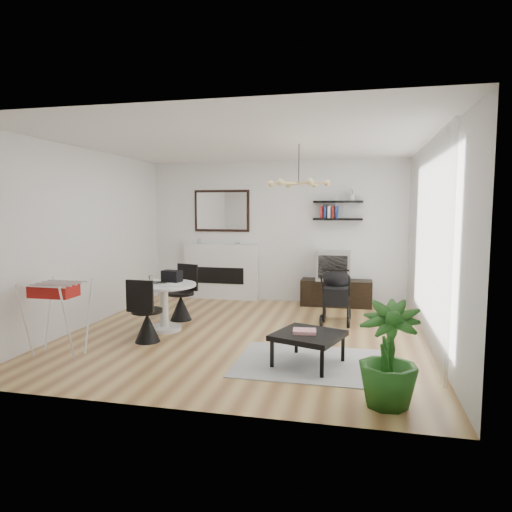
% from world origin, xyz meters
% --- Properties ---
extents(floor, '(5.00, 5.00, 0.00)m').
position_xyz_m(floor, '(0.00, 0.00, 0.00)').
color(floor, olive).
rests_on(floor, ground).
extents(ceiling, '(5.00, 5.00, 0.00)m').
position_xyz_m(ceiling, '(0.00, 0.00, 2.70)').
color(ceiling, white).
rests_on(ceiling, wall_back).
extents(wall_back, '(5.00, 0.00, 5.00)m').
position_xyz_m(wall_back, '(0.00, 2.50, 1.35)').
color(wall_back, white).
rests_on(wall_back, floor).
extents(wall_left, '(0.00, 5.00, 5.00)m').
position_xyz_m(wall_left, '(-2.50, 0.00, 1.35)').
color(wall_left, white).
rests_on(wall_left, floor).
extents(wall_right, '(0.00, 5.00, 5.00)m').
position_xyz_m(wall_right, '(2.50, 0.00, 1.35)').
color(wall_right, white).
rests_on(wall_right, floor).
extents(sheer_curtain, '(0.04, 3.60, 2.60)m').
position_xyz_m(sheer_curtain, '(2.40, 0.20, 1.35)').
color(sheer_curtain, white).
rests_on(sheer_curtain, wall_right).
extents(fireplace, '(1.50, 0.17, 2.16)m').
position_xyz_m(fireplace, '(-1.10, 2.42, 0.69)').
color(fireplace, white).
rests_on(fireplace, floor).
extents(shelf_lower, '(0.90, 0.25, 0.04)m').
position_xyz_m(shelf_lower, '(1.17, 2.37, 1.60)').
color(shelf_lower, black).
rests_on(shelf_lower, wall_back).
extents(shelf_upper, '(0.90, 0.25, 0.04)m').
position_xyz_m(shelf_upper, '(1.17, 2.37, 1.92)').
color(shelf_upper, black).
rests_on(shelf_upper, wall_back).
extents(pendant_lamp, '(0.90, 0.90, 0.10)m').
position_xyz_m(pendant_lamp, '(0.70, 0.30, 2.15)').
color(pendant_lamp, tan).
rests_on(pendant_lamp, ceiling).
extents(tv_console, '(1.29, 0.45, 0.48)m').
position_xyz_m(tv_console, '(1.17, 2.26, 0.24)').
color(tv_console, black).
rests_on(tv_console, floor).
extents(crt_tv, '(0.61, 0.53, 0.53)m').
position_xyz_m(crt_tv, '(1.11, 2.26, 0.75)').
color(crt_tv, '#ABABAE').
rests_on(crt_tv, tv_console).
extents(dining_table, '(0.95, 0.95, 0.70)m').
position_xyz_m(dining_table, '(-1.24, -0.02, 0.46)').
color(dining_table, white).
rests_on(dining_table, floor).
extents(laptop, '(0.31, 0.22, 0.02)m').
position_xyz_m(laptop, '(-1.34, -0.06, 0.71)').
color(laptop, black).
rests_on(laptop, dining_table).
extents(black_bag, '(0.31, 0.23, 0.17)m').
position_xyz_m(black_bag, '(-1.20, 0.19, 0.78)').
color(black_bag, black).
rests_on(black_bag, dining_table).
extents(newspaper, '(0.35, 0.31, 0.01)m').
position_xyz_m(newspaper, '(-1.08, -0.11, 0.70)').
color(newspaper, white).
rests_on(newspaper, dining_table).
extents(drinking_glass, '(0.06, 0.06, 0.10)m').
position_xyz_m(drinking_glass, '(-1.50, 0.09, 0.75)').
color(drinking_glass, white).
rests_on(drinking_glass, dining_table).
extents(chair_far, '(0.45, 0.47, 0.89)m').
position_xyz_m(chair_far, '(-1.23, 0.63, 0.28)').
color(chair_far, black).
rests_on(chair_far, floor).
extents(chair_near, '(0.42, 0.42, 0.87)m').
position_xyz_m(chair_near, '(-1.22, -0.64, 0.28)').
color(chair_near, black).
rests_on(chair_near, floor).
extents(drying_rack, '(0.61, 0.57, 0.91)m').
position_xyz_m(drying_rack, '(-2.04, -1.37, 0.48)').
color(drying_rack, white).
rests_on(drying_rack, floor).
extents(stroller, '(0.47, 0.76, 0.91)m').
position_xyz_m(stroller, '(1.22, 1.03, 0.39)').
color(stroller, black).
rests_on(stroller, floor).
extents(rug, '(1.84, 1.33, 0.01)m').
position_xyz_m(rug, '(1.08, -1.01, 0.01)').
color(rug, '#9F9F9F').
rests_on(rug, floor).
extents(coffee_table, '(0.90, 0.90, 0.37)m').
position_xyz_m(coffee_table, '(1.01, -1.07, 0.34)').
color(coffee_table, black).
rests_on(coffee_table, rug).
extents(magazines, '(0.28, 0.23, 0.04)m').
position_xyz_m(magazines, '(0.96, -1.08, 0.40)').
color(magazines, '#DB3649').
rests_on(magazines, coffee_table).
extents(potted_plant, '(0.63, 0.63, 0.97)m').
position_xyz_m(potted_plant, '(1.83, -2.01, 0.48)').
color(potted_plant, '#205819').
rests_on(potted_plant, floor).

